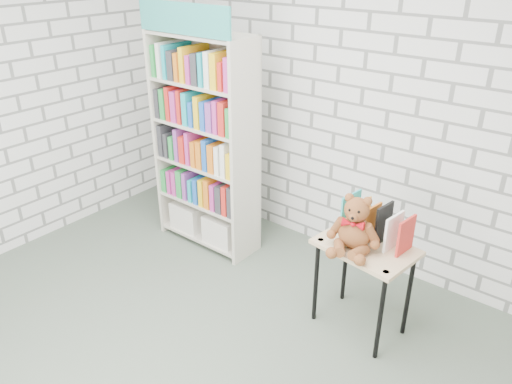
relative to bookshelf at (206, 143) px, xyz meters
The scene contains 6 objects.
ground 1.92m from the bookshelf, 55.90° to the right, with size 4.50×4.50×0.00m, color #4F5C4D.
room_shell 1.82m from the bookshelf, 55.90° to the right, with size 4.52×4.02×2.81m.
bookshelf is the anchor object (origin of this frame).
display_table 1.77m from the bookshelf, ahead, with size 0.71×0.54×0.71m.
table_books 1.74m from the bookshelf, ahead, with size 0.48×0.26×0.27m.
teddy_bear 1.69m from the bookshelf, 10.50° to the right, with size 0.36×0.35×0.40m.
Camera 1 is at (2.02, -1.61, 2.56)m, focal length 35.00 mm.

